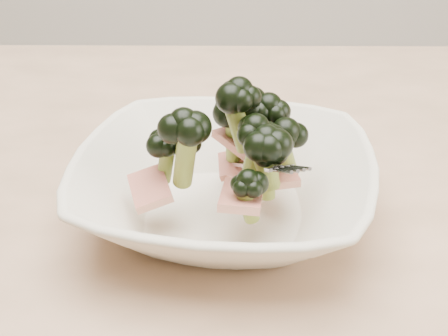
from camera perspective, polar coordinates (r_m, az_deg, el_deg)
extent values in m
cube|color=tan|center=(0.63, -7.26, -2.30)|extent=(1.20, 0.80, 0.04)
imported|color=beige|center=(0.53, 0.00, -1.76)|extent=(0.29, 0.29, 0.06)
cylinder|color=olive|center=(0.55, 2.78, 2.35)|extent=(0.02, 0.02, 0.03)
ellipsoid|color=black|center=(0.54, 2.83, 4.22)|extent=(0.03, 0.03, 0.03)
cylinder|color=olive|center=(0.51, 3.97, 1.05)|extent=(0.02, 0.02, 0.04)
ellipsoid|color=black|center=(0.50, 4.05, 3.17)|extent=(0.03, 0.03, 0.02)
cylinder|color=olive|center=(0.56, 3.35, 1.49)|extent=(0.02, 0.02, 0.04)
ellipsoid|color=black|center=(0.55, 3.42, 3.49)|extent=(0.03, 0.03, 0.03)
cylinder|color=olive|center=(0.56, 2.56, 3.19)|extent=(0.02, 0.03, 0.05)
ellipsoid|color=black|center=(0.54, 2.63, 6.15)|extent=(0.04, 0.04, 0.03)
cylinder|color=olive|center=(0.55, 4.00, 2.78)|extent=(0.03, 0.03, 0.05)
ellipsoid|color=black|center=(0.54, 4.12, 5.67)|extent=(0.04, 0.04, 0.03)
cylinder|color=olive|center=(0.50, 3.94, -0.74)|extent=(0.02, 0.01, 0.04)
ellipsoid|color=black|center=(0.49, 4.04, 1.76)|extent=(0.03, 0.03, 0.03)
cylinder|color=olive|center=(0.50, 3.79, 0.09)|extent=(0.03, 0.02, 0.04)
ellipsoid|color=black|center=(0.49, 3.89, 2.69)|extent=(0.04, 0.04, 0.03)
cylinder|color=olive|center=(0.52, -3.64, 0.95)|extent=(0.01, 0.01, 0.02)
ellipsoid|color=black|center=(0.51, -3.69, 2.52)|extent=(0.03, 0.03, 0.02)
cylinder|color=olive|center=(0.52, 1.35, 3.97)|extent=(0.03, 0.02, 0.05)
ellipsoid|color=black|center=(0.51, 1.39, 7.07)|extent=(0.04, 0.04, 0.03)
cylinder|color=olive|center=(0.49, 2.17, -3.31)|extent=(0.02, 0.02, 0.04)
ellipsoid|color=black|center=(0.47, 2.22, -1.18)|extent=(0.03, 0.03, 0.03)
cylinder|color=olive|center=(0.56, 0.90, 2.80)|extent=(0.02, 0.02, 0.05)
ellipsoid|color=black|center=(0.55, 0.92, 5.56)|extent=(0.04, 0.04, 0.03)
cylinder|color=olive|center=(0.50, 4.15, 0.03)|extent=(0.02, 0.02, 0.04)
ellipsoid|color=black|center=(0.49, 4.24, 2.36)|extent=(0.04, 0.04, 0.03)
cylinder|color=olive|center=(0.52, -5.34, 0.43)|extent=(0.02, 0.01, 0.04)
ellipsoid|color=black|center=(0.51, -5.45, 2.59)|extent=(0.03, 0.03, 0.02)
cylinder|color=olive|center=(0.49, -3.59, 0.74)|extent=(0.02, 0.03, 0.06)
ellipsoid|color=black|center=(0.48, -3.71, 4.17)|extent=(0.04, 0.04, 0.03)
cylinder|color=olive|center=(0.53, 5.54, 0.91)|extent=(0.03, 0.02, 0.04)
ellipsoid|color=black|center=(0.52, 5.67, 3.32)|extent=(0.04, 0.04, 0.03)
cylinder|color=olive|center=(0.50, 2.86, 1.26)|extent=(0.02, 0.02, 0.04)
ellipsoid|color=black|center=(0.49, 2.93, 3.76)|extent=(0.04, 0.04, 0.03)
cube|color=maroon|center=(0.49, 1.63, -2.56)|extent=(0.04, 0.06, 0.02)
cube|color=maroon|center=(0.55, 1.51, 2.13)|extent=(0.05, 0.05, 0.02)
cube|color=maroon|center=(0.57, 2.15, 0.63)|extent=(0.05, 0.03, 0.03)
cube|color=maroon|center=(0.51, -6.79, -1.83)|extent=(0.04, 0.05, 0.02)
cube|color=maroon|center=(0.56, 2.80, -0.66)|extent=(0.05, 0.06, 0.02)
cube|color=maroon|center=(0.53, 4.85, -0.14)|extent=(0.04, 0.06, 0.01)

